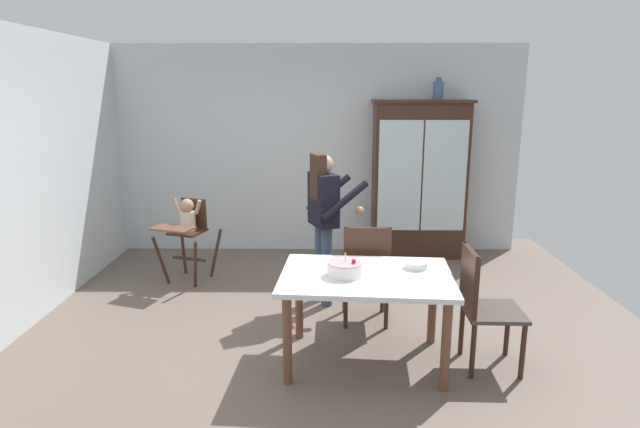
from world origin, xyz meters
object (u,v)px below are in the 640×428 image
Objects in this scene: dining_chair_far_side at (366,268)px; ceramic_vase at (438,90)px; adult_person at (324,210)px; china_cabinet at (419,179)px; high_chair_with_toddler at (187,225)px; dining_chair_right_end at (481,300)px; birthday_cake at (345,269)px; serving_bowl at (416,265)px; dining_table at (366,287)px.

ceramic_vase is at bearing -114.94° from dining_chair_far_side.
china_cabinet is at bearing -59.64° from adult_person.
dining_chair_far_side is at bearing -115.60° from ceramic_vase.
high_chair_with_toddler is 3.34m from dining_chair_right_end.
high_chair_with_toddler is at bearing -30.37° from dining_chair_far_side.
ceramic_vase is 0.96× the size of birthday_cake.
dining_chair_far_side is (-0.36, 0.53, -0.21)m from serving_bowl.
ceramic_vase is 2.42m from adult_person.
dining_table is 0.68m from dining_chair_far_side.
ceramic_vase reaches higher than dining_table.
ceramic_vase is 0.28× the size of dining_chair_right_end.
china_cabinet reaches higher than dining_chair_far_side.
china_cabinet is at bearing 37.65° from high_chair_with_toddler.
birthday_cake is 0.29× the size of dining_chair_right_end.
adult_person reaches higher than dining_chair_right_end.
ceramic_vase is at bearing -63.61° from adult_person.
serving_bowl is at bearing 66.78° from dining_chair_right_end.
china_cabinet is 7.45× the size of ceramic_vase.
dining_chair_right_end is (-0.19, -2.86, -1.57)m from ceramic_vase.
dining_table is 0.23m from birthday_cake.
serving_bowl is at bearing -100.15° from china_cabinet.
birthday_cake is at bearing 89.08° from dining_chair_right_end.
birthday_cake is at bearing -172.39° from dining_table.
birthday_cake is (-1.05, -2.82, -0.22)m from china_cabinet.
high_chair_with_toddler is 0.68× the size of dining_table.
adult_person is at bearing 125.17° from serving_bowl.
dining_chair_right_end is (1.21, -1.27, -0.41)m from adult_person.
china_cabinet is 2.12× the size of high_chair_with_toddler.
high_chair_with_toddler is 2.25m from dining_chair_far_side.
china_cabinet is 2.70m from serving_bowl.
birthday_cake is at bearing 165.34° from adult_person.
adult_person is at bearing 105.42° from dining_table.
dining_chair_right_end is (0.47, -0.22, -0.21)m from serving_bowl.
dining_table is at bearing 7.61° from birthday_cake.
birthday_cake is at bearing -110.42° from china_cabinet.
birthday_cake reaches higher than serving_bowl.
china_cabinet is at bearing -178.86° from ceramic_vase.
adult_person is 1.29m from dining_table.
adult_person is (1.54, -0.63, 0.31)m from high_chair_with_toddler.
dining_table is at bearing -26.01° from high_chair_with_toddler.
dining_chair_right_end reaches higher than high_chair_with_toddler.
adult_person is at bearing 97.70° from birthday_cake.
dining_table is (1.87, -1.83, -0.02)m from high_chair_with_toddler.
china_cabinet is 2.10× the size of dining_chair_far_side.
china_cabinet is 2.95m from dining_table.
serving_bowl is at bearing 124.71° from dining_chair_far_side.
ceramic_vase is at bearing 66.33° from birthday_cake.
dining_chair_far_side is at bearing -12.62° from high_chair_with_toddler.
china_cabinet is 3.01m from birthday_cake.
adult_person is 1.30m from serving_bowl.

